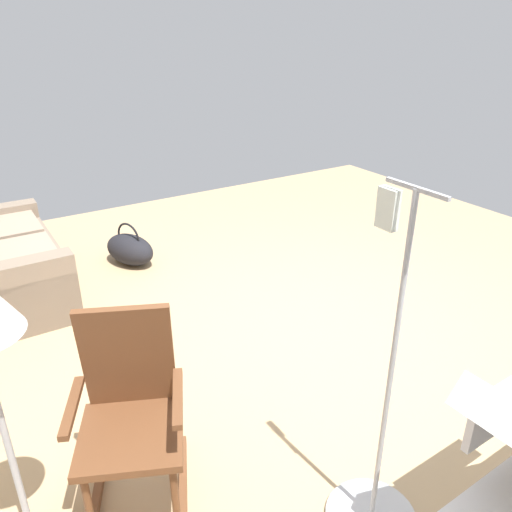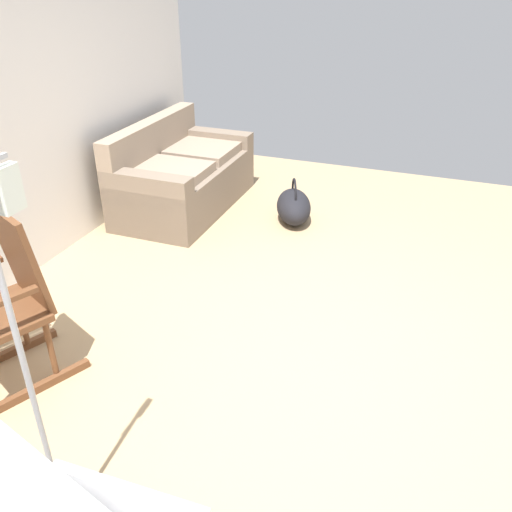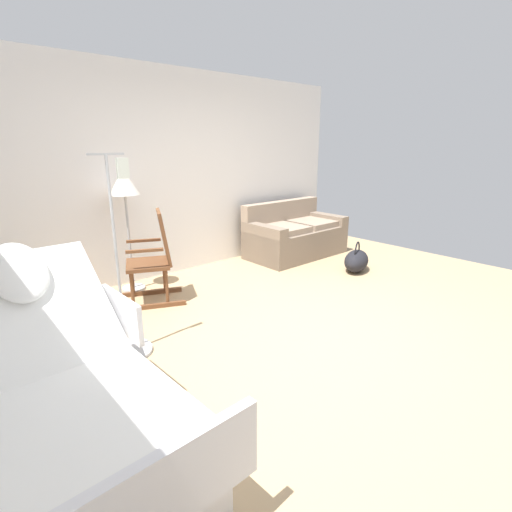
{
  "view_description": "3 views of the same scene",
  "coord_description": "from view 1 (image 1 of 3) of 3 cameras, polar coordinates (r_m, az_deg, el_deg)",
  "views": [
    {
      "loc": [
        -2.62,
        2.18,
        2.21
      ],
      "look_at": [
        -0.05,
        0.56,
        0.8
      ],
      "focal_mm": 35.57,
      "sensor_mm": 36.0,
      "label": 1
    },
    {
      "loc": [
        -2.62,
        -0.54,
        2.23
      ],
      "look_at": [
        -0.23,
        0.36,
        0.82
      ],
      "focal_mm": 37.94,
      "sensor_mm": 36.0,
      "label": 2
    },
    {
      "loc": [
        -2.62,
        -2.2,
        1.76
      ],
      "look_at": [
        -0.16,
        0.59,
        0.67
      ],
      "focal_mm": 27.11,
      "sensor_mm": 36.0,
      "label": 3
    }
  ],
  "objects": [
    {
      "name": "iv_pole",
      "position": [
        2.66,
        13.17,
        -23.49
      ],
      "size": [
        0.44,
        0.44,
        1.69
      ],
      "color": "#B2B5BA",
      "rests_on": "ground"
    },
    {
      "name": "ground_plane",
      "position": [
        4.06,
        6.36,
        -8.22
      ],
      "size": [
        7.3,
        7.3,
        0.0
      ],
      "primitive_type": "plane",
      "color": "tan"
    },
    {
      "name": "couch",
      "position": [
        4.88,
        -26.71,
        -0.84
      ],
      "size": [
        1.6,
        0.85,
        0.85
      ],
      "color": "#7D6C5C",
      "rests_on": "ground"
    },
    {
      "name": "rocking_chair",
      "position": [
        2.6,
        -13.85,
        -17.03
      ],
      "size": [
        0.89,
        0.74,
        1.05
      ],
      "color": "brown",
      "rests_on": "ground"
    },
    {
      "name": "duffel_bag",
      "position": [
        5.18,
        -14.0,
        0.76
      ],
      "size": [
        0.64,
        0.51,
        0.43
      ],
      "color": "black",
      "rests_on": "ground"
    }
  ]
}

